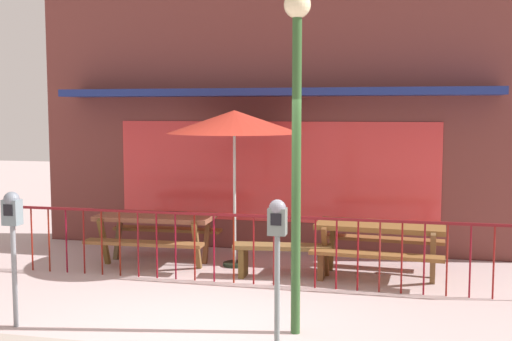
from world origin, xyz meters
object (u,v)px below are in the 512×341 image
parking_meter_near (12,223)px  patio_umbrella (234,123)px  street_lamp (297,111)px  picnic_table_left (156,225)px  parking_meter_far (277,233)px  picnic_table_right (380,235)px  patio_bench (282,253)px

parking_meter_near → patio_umbrella: bearing=62.4°
street_lamp → picnic_table_left: bearing=135.7°
picnic_table_left → street_lamp: size_ratio=0.51×
parking_meter_near → street_lamp: (3.05, 0.49, 1.22)m
patio_umbrella → parking_meter_far: patio_umbrella is taller
picnic_table_left → parking_meter_far: bearing=-50.1°
picnic_table_left → patio_umbrella: (1.23, 0.14, 1.59)m
parking_meter_near → street_lamp: bearing=9.2°
picnic_table_right → patio_bench: (-1.36, -0.35, -0.26)m
parking_meter_near → street_lamp: size_ratio=0.42×
picnic_table_left → parking_meter_far: parking_meter_far is taller
parking_meter_far → street_lamp: 1.30m
patio_bench → street_lamp: bearing=-75.9°
patio_bench → parking_meter_far: 2.77m
picnic_table_right → patio_umbrella: (-2.19, 0.16, 1.59)m
parking_meter_near → parking_meter_far: parking_meter_near is taller
picnic_table_left → patio_bench: bearing=-10.2°
street_lamp → picnic_table_right: bearing=72.3°
patio_bench → street_lamp: street_lamp is taller
picnic_table_right → parking_meter_near: (-3.85, -3.03, 0.55)m
patio_bench → picnic_table_left: bearing=169.8°
picnic_table_right → parking_meter_far: parking_meter_far is taller
picnic_table_left → patio_bench: 2.11m
picnic_table_right → street_lamp: street_lamp is taller
picnic_table_left → parking_meter_near: bearing=-98.1°
patio_umbrella → patio_bench: bearing=-31.7°
patio_bench → parking_meter_far: (0.43, -2.61, 0.81)m
picnic_table_left → street_lamp: (2.61, -2.55, 1.77)m
patio_bench → parking_meter_far: parking_meter_far is taller
picnic_table_right → parking_meter_near: 4.93m
picnic_table_right → street_lamp: (-0.81, -2.53, 1.77)m
patio_umbrella → parking_meter_near: 3.74m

